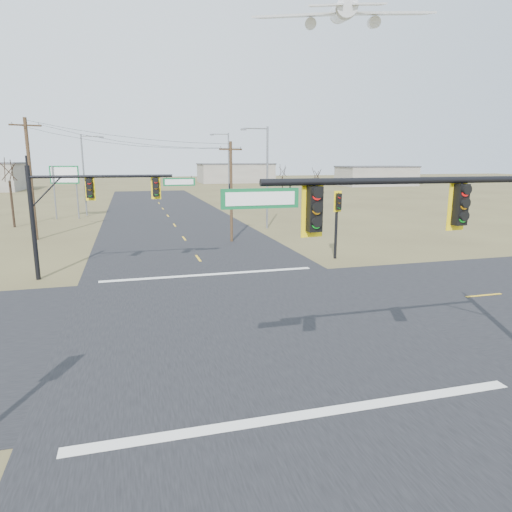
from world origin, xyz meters
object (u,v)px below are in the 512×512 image
at_px(streetlight_a, 265,172).
at_px(streetlight_c, 85,171).
at_px(utility_pole_near, 231,190).
at_px(bare_tree_c, 316,175).
at_px(mast_arm_far, 96,196).
at_px(bare_tree_a, 8,169).
at_px(mast_arm_near, 461,225).
at_px(highway_sign, 65,181).
at_px(utility_pole_far, 31,178).
at_px(bare_tree_d, 283,171).
at_px(streetlight_b, 227,164).
at_px(pedestal_signal_ne, 338,209).

height_order(streetlight_a, streetlight_c, streetlight_a).
height_order(utility_pole_near, bare_tree_c, utility_pole_near).
bearing_deg(mast_arm_far, bare_tree_a, 133.02).
bearing_deg(bare_tree_a, mast_arm_near, -63.59).
xyz_separation_m(streetlight_a, streetlight_c, (-16.91, 15.23, -0.09)).
distance_m(mast_arm_near, streetlight_c, 48.17).
xyz_separation_m(highway_sign, streetlight_c, (1.95, 2.68, 1.07)).
bearing_deg(bare_tree_a, utility_pole_far, -67.46).
height_order(utility_pole_near, utility_pole_far, utility_pole_far).
xyz_separation_m(mast_arm_far, streetlight_a, (13.98, 14.65, 0.80)).
relative_size(highway_sign, bare_tree_d, 0.96).
relative_size(utility_pole_near, streetlight_b, 0.76).
height_order(streetlight_c, bare_tree_d, streetlight_c).
bearing_deg(bare_tree_d, mast_arm_near, -103.83).
height_order(mast_arm_far, highway_sign, mast_arm_far).
distance_m(utility_pole_near, bare_tree_a, 22.83).
bearing_deg(streetlight_a, streetlight_b, 91.52).
height_order(highway_sign, streetlight_b, streetlight_b).
height_order(bare_tree_a, bare_tree_c, bare_tree_a).
distance_m(utility_pole_near, bare_tree_c, 25.33).
height_order(mast_arm_near, highway_sign, mast_arm_near).
height_order(streetlight_a, bare_tree_c, streetlight_a).
bearing_deg(utility_pole_far, pedestal_signal_ne, -33.05).
height_order(mast_arm_near, streetlight_a, streetlight_a).
bearing_deg(bare_tree_d, utility_pole_near, -116.20).
bearing_deg(streetlight_b, pedestal_signal_ne, -99.48).
xyz_separation_m(utility_pole_near, streetlight_a, (4.55, 6.02, 1.15)).
bearing_deg(bare_tree_a, streetlight_c, 52.34).
bearing_deg(streetlight_a, utility_pole_far, -171.46).
distance_m(bare_tree_c, bare_tree_d, 7.73).
relative_size(mast_arm_near, streetlight_c, 1.13).
bearing_deg(utility_pole_near, streetlight_b, 78.58).
height_order(utility_pole_far, streetlight_b, streetlight_b).
height_order(utility_pole_far, highway_sign, utility_pole_far).
height_order(mast_arm_near, utility_pole_far, utility_pole_far).
bearing_deg(utility_pole_far, bare_tree_a, 112.54).
distance_m(utility_pole_far, streetlight_a, 19.72).
bearing_deg(mast_arm_near, highway_sign, 103.11).
bearing_deg(pedestal_signal_ne, bare_tree_a, 129.42).
bearing_deg(mast_arm_near, utility_pole_near, 85.59).
distance_m(streetlight_c, bare_tree_c, 27.96).
bearing_deg(highway_sign, mast_arm_near, -60.79).
relative_size(streetlight_c, bare_tree_c, 1.62).
relative_size(mast_arm_far, bare_tree_a, 1.27).
height_order(mast_arm_far, bare_tree_a, bare_tree_a).
bearing_deg(pedestal_signal_ne, bare_tree_d, 68.34).
height_order(mast_arm_near, bare_tree_a, bare_tree_a).
relative_size(highway_sign, bare_tree_a, 0.83).
relative_size(highway_sign, streetlight_c, 0.63).
distance_m(mast_arm_far, streetlight_c, 30.03).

